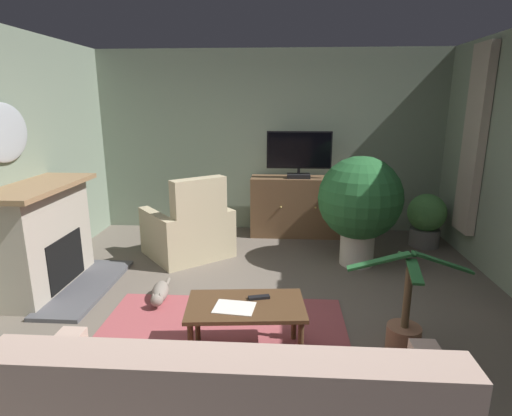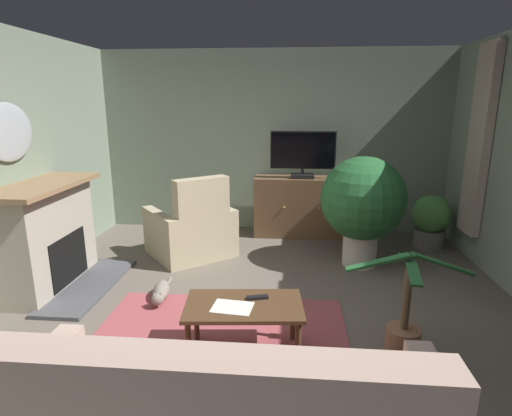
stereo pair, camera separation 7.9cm
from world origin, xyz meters
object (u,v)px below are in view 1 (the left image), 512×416
at_px(television, 299,153).
at_px(folded_newspaper, 234,308).
at_px(potted_plant_leafy_by_curtain, 426,218).
at_px(potted_plant_tall_palm_by_window, 360,201).
at_px(potted_plant_on_hearth_side, 404,325).
at_px(armchair_in_far_corner, 189,231).
at_px(fireplace, 43,240).
at_px(cat, 160,293).
at_px(tv_remote, 259,297).
at_px(wall_mirror_oval, 4,133).
at_px(coffee_table, 246,311).
at_px(tv_cabinet, 298,208).

bearing_deg(television, folded_newspaper, -100.56).
xyz_separation_m(folded_newspaper, potted_plant_leafy_by_curtain, (2.32, 2.78, -0.05)).
height_order(potted_plant_tall_palm_by_window, potted_plant_on_hearth_side, potted_plant_tall_palm_by_window).
distance_m(armchair_in_far_corner, potted_plant_on_hearth_side, 2.94).
distance_m(television, potted_plant_on_hearth_side, 3.15).
bearing_deg(folded_newspaper, potted_plant_tall_palm_by_window, 64.70).
xyz_separation_m(fireplace, potted_plant_tall_palm_by_window, (3.42, 0.90, 0.25)).
bearing_deg(cat, tv_remote, -36.64).
xyz_separation_m(fireplace, wall_mirror_oval, (-0.25, 0.00, 1.10)).
xyz_separation_m(potted_plant_leafy_by_curtain, potted_plant_on_hearth_side, (-0.99, -2.57, -0.17)).
xyz_separation_m(fireplace, potted_plant_leafy_by_curtain, (4.47, 1.63, -0.15)).
bearing_deg(potted_plant_on_hearth_side, television, 104.63).
bearing_deg(potted_plant_tall_palm_by_window, coffee_table, -120.97).
height_order(fireplace, potted_plant_leafy_by_curtain, fireplace).
bearing_deg(potted_plant_leafy_by_curtain, fireplace, -160.02).
distance_m(fireplace, potted_plant_tall_palm_by_window, 3.55).
bearing_deg(tv_cabinet, coffee_table, -99.16).
distance_m(wall_mirror_oval, cat, 2.20).
xyz_separation_m(potted_plant_tall_palm_by_window, potted_plant_leafy_by_curtain, (1.05, 0.72, -0.40)).
distance_m(tv_cabinet, television, 0.82).
bearing_deg(coffee_table, wall_mirror_oval, 156.36).
xyz_separation_m(wall_mirror_oval, potted_plant_on_hearth_side, (3.73, -0.94, -1.42)).
bearing_deg(potted_plant_on_hearth_side, potted_plant_leafy_by_curtain, 68.89).
relative_size(tv_cabinet, potted_plant_on_hearth_side, 1.42).
relative_size(tv_remote, potted_plant_tall_palm_by_window, 0.13).
relative_size(coffee_table, tv_remote, 5.56).
relative_size(folded_newspaper, potted_plant_tall_palm_by_window, 0.22).
height_order(television, armchair_in_far_corner, television).
height_order(armchair_in_far_corner, potted_plant_leafy_by_curtain, armchair_in_far_corner).
bearing_deg(potted_plant_tall_palm_by_window, potted_plant_leafy_by_curtain, 34.55).
bearing_deg(wall_mirror_oval, potted_plant_leafy_by_curtain, 19.01).
xyz_separation_m(armchair_in_far_corner, cat, (-0.03, -1.25, -0.24)).
height_order(folded_newspaper, potted_plant_on_hearth_side, potted_plant_on_hearth_side).
distance_m(television, potted_plant_leafy_by_curtain, 1.96).
bearing_deg(tv_remote, fireplace, 142.17).
relative_size(potted_plant_leafy_by_curtain, potted_plant_on_hearth_side, 0.76).
bearing_deg(potted_plant_tall_palm_by_window, wall_mirror_oval, -166.18).
distance_m(folded_newspaper, potted_plant_tall_palm_by_window, 2.44).
relative_size(armchair_in_far_corner, potted_plant_on_hearth_side, 1.33).
distance_m(tv_cabinet, coffee_table, 3.13).
xyz_separation_m(tv_remote, potted_plant_on_hearth_side, (1.16, 0.05, -0.23)).
xyz_separation_m(coffee_table, tv_remote, (0.10, 0.10, 0.07)).
distance_m(tv_cabinet, potted_plant_on_hearth_side, 3.05).
height_order(wall_mirror_oval, potted_plant_leafy_by_curtain, wall_mirror_oval).
xyz_separation_m(fireplace, potted_plant_on_hearth_side, (3.48, -0.94, -0.32)).
height_order(potted_plant_leafy_by_curtain, potted_plant_on_hearth_side, potted_plant_on_hearth_side).
bearing_deg(potted_plant_on_hearth_side, potted_plant_tall_palm_by_window, 91.86).
distance_m(coffee_table, tv_remote, 0.15).
distance_m(fireplace, wall_mirror_oval, 1.13).
bearing_deg(folded_newspaper, tv_remote, 49.08).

